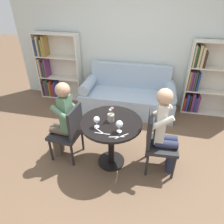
{
  "coord_description": "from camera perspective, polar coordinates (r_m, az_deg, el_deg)",
  "views": [
    {
      "loc": [
        0.49,
        -2.13,
        2.29
      ],
      "look_at": [
        0.0,
        0.05,
        0.87
      ],
      "focal_mm": 32.0,
      "sensor_mm": 36.0,
      "label": 1
    }
  ],
  "objects": [
    {
      "name": "wine_glass_left",
      "position": [
        2.52,
        -4.44,
        -2.25
      ],
      "size": [
        0.08,
        0.08,
        0.15
      ],
      "color": "white",
      "rests_on": "round_table"
    },
    {
      "name": "person_right",
      "position": [
        2.72,
        14.97,
        -5.21
      ],
      "size": [
        0.43,
        0.36,
        1.28
      ],
      "rotation": [
        0.0,
        0.0,
        1.63
      ],
      "color": "#282D47",
      "rests_on": "ground_plane"
    },
    {
      "name": "bookshelf_left",
      "position": [
        4.85,
        -16.1,
        11.9
      ],
      "size": [
        0.98,
        0.28,
        1.47
      ],
      "color": "silver",
      "rests_on": "ground_plane"
    },
    {
      "name": "chair_right",
      "position": [
        2.82,
        12.68,
        -8.04
      ],
      "size": [
        0.44,
        0.44,
        0.9
      ],
      "rotation": [
        0.0,
        0.0,
        1.63
      ],
      "color": "#232326",
      "rests_on": "ground_plane"
    },
    {
      "name": "ground_plane",
      "position": [
        3.16,
        -0.2,
        -13.98
      ],
      "size": [
        16.0,
        16.0,
        0.0
      ],
      "primitive_type": "plane",
      "color": "brown"
    },
    {
      "name": "couch",
      "position": [
        4.24,
        4.57,
        4.51
      ],
      "size": [
        1.9,
        0.8,
        0.92
      ],
      "color": "#9EB2C6",
      "rests_on": "ground_plane"
    },
    {
      "name": "round_table",
      "position": [
        2.77,
        -0.23,
        -5.68
      ],
      "size": [
        0.84,
        0.84,
        0.75
      ],
      "color": "black",
      "rests_on": "ground_plane"
    },
    {
      "name": "bookshelf_right",
      "position": [
        4.41,
        24.92,
        8.17
      ],
      "size": [
        0.98,
        0.28,
        1.47
      ],
      "color": "silver",
      "rests_on": "ground_plane"
    },
    {
      "name": "knife_right_setting",
      "position": [
        2.41,
        1.35,
        -7.1
      ],
      "size": [
        0.19,
        0.06,
        0.0
      ],
      "color": "silver",
      "rests_on": "round_table"
    },
    {
      "name": "knife_left_setting",
      "position": [
        2.46,
        -2.79,
        -6.14
      ],
      "size": [
        0.19,
        0.02,
        0.0
      ],
      "color": "silver",
      "rests_on": "round_table"
    },
    {
      "name": "fork_left_setting",
      "position": [
        2.43,
        2.81,
        -6.87
      ],
      "size": [
        0.15,
        0.13,
        0.0
      ],
      "color": "silver",
      "rests_on": "round_table"
    },
    {
      "name": "fork_right_setting",
      "position": [
        2.51,
        -3.71,
        -5.29
      ],
      "size": [
        0.16,
        0.11,
        0.0
      ],
      "color": "silver",
      "rests_on": "round_table"
    },
    {
      "name": "person_left",
      "position": [
        2.94,
        -13.95,
        -2.24
      ],
      "size": [
        0.44,
        0.36,
        1.25
      ],
      "rotation": [
        0.0,
        0.0,
        -1.66
      ],
      "color": "brown",
      "rests_on": "ground_plane"
    },
    {
      "name": "back_wall",
      "position": [
        4.28,
        6.12,
        19.58
      ],
      "size": [
        5.2,
        0.05,
        2.7
      ],
      "color": "silver",
      "rests_on": "ground_plane"
    },
    {
      "name": "wine_glass_right",
      "position": [
        2.43,
        2.11,
        -3.53
      ],
      "size": [
        0.09,
        0.09,
        0.16
      ],
      "color": "white",
      "rests_on": "round_table"
    },
    {
      "name": "flower_vase",
      "position": [
        2.64,
        -0.28,
        -1.17
      ],
      "size": [
        0.09,
        0.09,
        0.21
      ],
      "color": "#9E9384",
      "rests_on": "round_table"
    },
    {
      "name": "chair_left",
      "position": [
        3.0,
        -12.1,
        -5.24
      ],
      "size": [
        0.46,
        0.46,
        0.9
      ],
      "rotation": [
        0.0,
        0.0,
        -1.66
      ],
      "color": "#232326",
      "rests_on": "ground_plane"
    }
  ]
}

